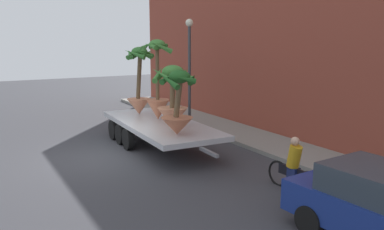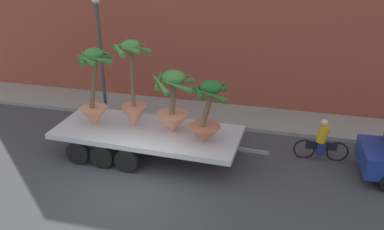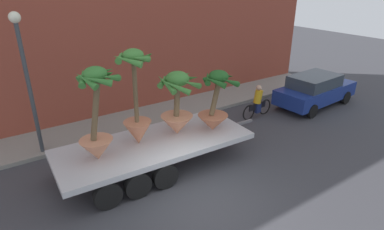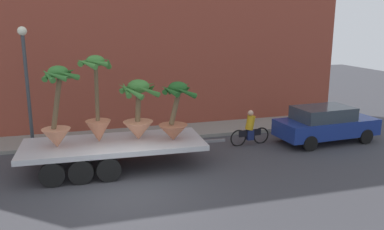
{
  "view_description": "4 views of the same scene",
  "coord_description": "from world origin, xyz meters",
  "px_view_note": "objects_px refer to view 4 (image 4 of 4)",
  "views": [
    {
      "loc": [
        13.08,
        -3.98,
        4.04
      ],
      "look_at": [
        0.93,
        3.02,
        1.38
      ],
      "focal_mm": 37.23,
      "sensor_mm": 36.0,
      "label": 1
    },
    {
      "loc": [
        4.36,
        -9.51,
        7.28
      ],
      "look_at": [
        1.31,
        2.43,
        1.66
      ],
      "focal_mm": 38.42,
      "sensor_mm": 36.0,
      "label": 2
    },
    {
      "loc": [
        -4.46,
        -6.15,
        5.99
      ],
      "look_at": [
        1.6,
        2.88,
        1.26
      ],
      "focal_mm": 30.28,
      "sensor_mm": 36.0,
      "label": 3
    },
    {
      "loc": [
        -1.38,
        -11.41,
        5.17
      ],
      "look_at": [
        2.88,
        3.05,
        1.59
      ],
      "focal_mm": 37.05,
      "sensor_mm": 36.0,
      "label": 4
    }
  ],
  "objects_px": {
    "parked_car": "(325,124)",
    "street_lamp": "(26,72)",
    "potted_palm_middle": "(175,116)",
    "potted_palm_extra": "(98,108)",
    "potted_palm_rear": "(138,113)",
    "potted_palm_front": "(57,113)",
    "flatbed_trailer": "(107,148)",
    "cyclist": "(250,129)"
  },
  "relations": [
    {
      "from": "parked_car",
      "to": "street_lamp",
      "type": "xyz_separation_m",
      "value": [
        -12.16,
        2.36,
        2.4
      ]
    },
    {
      "from": "potted_palm_middle",
      "to": "potted_palm_extra",
      "type": "xyz_separation_m",
      "value": [
        -2.64,
        0.53,
        0.34
      ]
    },
    {
      "from": "potted_palm_rear",
      "to": "potted_palm_front",
      "type": "height_order",
      "value": "potted_palm_front"
    },
    {
      "from": "flatbed_trailer",
      "to": "potted_palm_middle",
      "type": "bearing_deg",
      "value": -8.84
    },
    {
      "from": "potted_palm_middle",
      "to": "cyclist",
      "type": "relative_size",
      "value": 1.16
    },
    {
      "from": "flatbed_trailer",
      "to": "cyclist",
      "type": "relative_size",
      "value": 4.02
    },
    {
      "from": "cyclist",
      "to": "potted_palm_rear",
      "type": "bearing_deg",
      "value": -167.11
    },
    {
      "from": "potted_palm_middle",
      "to": "potted_palm_rear",
      "type": "bearing_deg",
      "value": 160.38
    },
    {
      "from": "potted_palm_middle",
      "to": "street_lamp",
      "type": "relative_size",
      "value": 0.44
    },
    {
      "from": "potted_palm_extra",
      "to": "street_lamp",
      "type": "height_order",
      "value": "street_lamp"
    },
    {
      "from": "flatbed_trailer",
      "to": "potted_palm_front",
      "type": "height_order",
      "value": "potted_palm_front"
    },
    {
      "from": "potted_palm_rear",
      "to": "parked_car",
      "type": "bearing_deg",
      "value": 3.96
    },
    {
      "from": "potted_palm_middle",
      "to": "potted_palm_front",
      "type": "xyz_separation_m",
      "value": [
        -3.97,
        0.31,
        0.33
      ]
    },
    {
      "from": "potted_palm_extra",
      "to": "flatbed_trailer",
      "type": "bearing_deg",
      "value": -32.87
    },
    {
      "from": "street_lamp",
      "to": "potted_palm_middle",
      "type": "bearing_deg",
      "value": -33.13
    },
    {
      "from": "flatbed_trailer",
      "to": "potted_palm_rear",
      "type": "height_order",
      "value": "potted_palm_rear"
    },
    {
      "from": "cyclist",
      "to": "street_lamp",
      "type": "height_order",
      "value": "street_lamp"
    },
    {
      "from": "flatbed_trailer",
      "to": "potted_palm_middle",
      "type": "xyz_separation_m",
      "value": [
        2.41,
        -0.37,
        1.08
      ]
    },
    {
      "from": "potted_palm_rear",
      "to": "potted_palm_middle",
      "type": "bearing_deg",
      "value": -19.62
    },
    {
      "from": "parked_car",
      "to": "cyclist",
      "type": "bearing_deg",
      "value": 170.48
    },
    {
      "from": "potted_palm_rear",
      "to": "potted_palm_front",
      "type": "distance_m",
      "value": 2.75
    },
    {
      "from": "potted_palm_rear",
      "to": "street_lamp",
      "type": "xyz_separation_m",
      "value": [
        -3.93,
        2.93,
        1.27
      ]
    },
    {
      "from": "potted_palm_middle",
      "to": "potted_palm_front",
      "type": "distance_m",
      "value": 4.0
    },
    {
      "from": "potted_palm_middle",
      "to": "potted_palm_extra",
      "type": "distance_m",
      "value": 2.72
    },
    {
      "from": "potted_palm_front",
      "to": "parked_car",
      "type": "height_order",
      "value": "potted_palm_front"
    },
    {
      "from": "potted_palm_middle",
      "to": "potted_palm_front",
      "type": "height_order",
      "value": "potted_palm_front"
    },
    {
      "from": "flatbed_trailer",
      "to": "cyclist",
      "type": "height_order",
      "value": "cyclist"
    },
    {
      "from": "street_lamp",
      "to": "potted_palm_rear",
      "type": "bearing_deg",
      "value": -36.72
    },
    {
      "from": "flatbed_trailer",
      "to": "parked_car",
      "type": "relative_size",
      "value": 1.63
    },
    {
      "from": "potted_palm_rear",
      "to": "potted_palm_extra",
      "type": "height_order",
      "value": "potted_palm_extra"
    },
    {
      "from": "potted_palm_middle",
      "to": "street_lamp",
      "type": "distance_m",
      "value": 6.32
    },
    {
      "from": "flatbed_trailer",
      "to": "potted_palm_middle",
      "type": "distance_m",
      "value": 2.66
    },
    {
      "from": "flatbed_trailer",
      "to": "cyclist",
      "type": "bearing_deg",
      "value": 11.08
    },
    {
      "from": "flatbed_trailer",
      "to": "potted_palm_rear",
      "type": "relative_size",
      "value": 3.38
    },
    {
      "from": "potted_palm_front",
      "to": "cyclist",
      "type": "distance_m",
      "value": 7.9
    },
    {
      "from": "flatbed_trailer",
      "to": "parked_car",
      "type": "bearing_deg",
      "value": 3.87
    },
    {
      "from": "potted_palm_front",
      "to": "street_lamp",
      "type": "xyz_separation_m",
      "value": [
        -1.19,
        3.06,
        1.04
      ]
    },
    {
      "from": "street_lamp",
      "to": "parked_car",
      "type": "bearing_deg",
      "value": -10.99
    },
    {
      "from": "potted_palm_middle",
      "to": "cyclist",
      "type": "distance_m",
      "value": 4.17
    },
    {
      "from": "potted_palm_rear",
      "to": "potted_palm_middle",
      "type": "height_order",
      "value": "potted_palm_rear"
    },
    {
      "from": "potted_palm_rear",
      "to": "cyclist",
      "type": "xyz_separation_m",
      "value": [
        4.92,
        1.13,
        -1.29
      ]
    },
    {
      "from": "potted_palm_rear",
      "to": "potted_palm_middle",
      "type": "relative_size",
      "value": 1.03
    }
  ]
}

